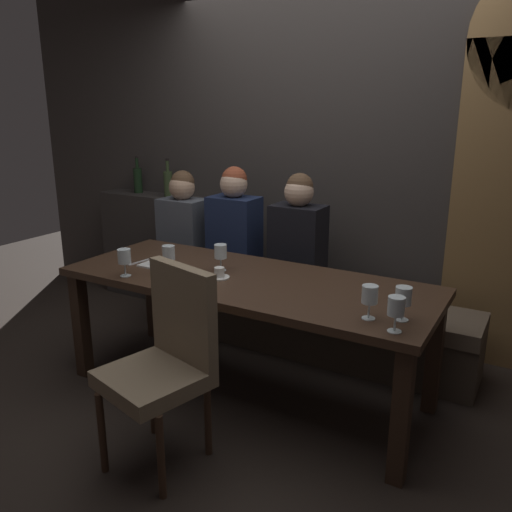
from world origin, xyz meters
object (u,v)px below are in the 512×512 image
(wine_glass_far_left, at_px, (396,307))
(dessert_plate, at_px, (159,263))
(banquette_bench, at_px, (296,318))
(wine_bottle_pale_label, at_px, (168,183))
(wine_bottle_dark_red, at_px, (138,179))
(wine_glass_near_left, at_px, (124,258))
(espresso_cup, at_px, (219,274))
(wine_glass_near_right, at_px, (169,254))
(fork_on_table, at_px, (139,262))
(wine_glass_end_left, at_px, (403,298))
(wine_glass_center_back, at_px, (370,296))
(diner_far_end, at_px, (298,236))
(wine_glass_far_right, at_px, (221,252))
(chair_near_side, at_px, (166,354))
(diner_bearded, at_px, (234,227))
(diner_redhead, at_px, (183,224))
(dining_table, at_px, (246,292))

(wine_glass_far_left, height_order, dessert_plate, wine_glass_far_left)
(banquette_bench, height_order, wine_bottle_pale_label, wine_bottle_pale_label)
(wine_bottle_dark_red, relative_size, wine_glass_near_left, 1.99)
(espresso_cup, bearing_deg, wine_bottle_dark_red, 145.15)
(wine_bottle_dark_red, height_order, wine_glass_far_left, wine_bottle_dark_red)
(banquette_bench, height_order, wine_glass_near_right, wine_glass_near_right)
(fork_on_table, bearing_deg, wine_bottle_dark_red, 139.55)
(wine_glass_end_left, distance_m, wine_glass_far_left, 0.14)
(wine_glass_end_left, bearing_deg, fork_on_table, 176.81)
(wine_glass_center_back, bearing_deg, diner_far_end, 131.20)
(espresso_cup, bearing_deg, dessert_plate, 177.30)
(wine_glass_far_right, bearing_deg, banquette_bench, 72.89)
(banquette_bench, distance_m, wine_glass_far_right, 0.93)
(banquette_bench, height_order, wine_glass_near_left, wine_glass_near_left)
(wine_glass_far_left, bearing_deg, dessert_plate, 170.58)
(wine_glass_center_back, xyz_separation_m, espresso_cup, (-0.95, 0.15, -0.09))
(wine_glass_near_right, height_order, espresso_cup, wine_glass_near_right)
(diner_far_end, xyz_separation_m, fork_on_table, (-0.75, -0.78, -0.10))
(chair_near_side, xyz_separation_m, diner_bearded, (-0.51, 1.42, 0.29))
(diner_bearded, relative_size, wine_glass_center_back, 5.12)
(wine_glass_far_right, relative_size, fork_on_table, 0.96)
(banquette_bench, height_order, dessert_plate, dessert_plate)
(banquette_bench, relative_size, espresso_cup, 20.83)
(diner_far_end, bearing_deg, diner_redhead, -179.92)
(banquette_bench, relative_size, wine_bottle_dark_red, 7.67)
(banquette_bench, xyz_separation_m, wine_glass_end_left, (0.96, -0.88, 0.62))
(dessert_plate, relative_size, fork_on_table, 1.12)
(wine_glass_far_left, bearing_deg, wine_bottle_dark_red, 153.23)
(wine_glass_end_left, bearing_deg, dessert_plate, 175.75)
(wine_glass_end_left, distance_m, espresso_cup, 1.09)
(wine_glass_near_left, bearing_deg, wine_glass_end_left, 5.52)
(espresso_cup, height_order, fork_on_table, espresso_cup)
(dining_table, xyz_separation_m, banquette_bench, (0.00, 0.70, -0.42))
(diner_bearded, bearing_deg, wine_glass_far_right, -64.23)
(wine_bottle_pale_label, distance_m, wine_glass_center_back, 2.53)
(wine_glass_near_right, bearing_deg, wine_glass_far_right, 35.13)
(dining_table, distance_m, wine_glass_end_left, 0.99)
(banquette_bench, xyz_separation_m, wine_bottle_pale_label, (-1.38, 0.31, 0.84))
(wine_glass_center_back, bearing_deg, banquette_bench, 131.07)
(wine_glass_end_left, xyz_separation_m, wine_glass_far_right, (-1.16, 0.22, 0.00))
(diner_redhead, height_order, wine_bottle_dark_red, wine_bottle_dark_red)
(fork_on_table, bearing_deg, wine_bottle_pale_label, 127.85)
(diner_bearded, relative_size, wine_glass_end_left, 5.12)
(fork_on_table, bearing_deg, dining_table, 13.89)
(chair_near_side, distance_m, wine_bottle_dark_red, 2.55)
(banquette_bench, height_order, fork_on_table, fork_on_table)
(fork_on_table, bearing_deg, wine_glass_far_right, 20.26)
(diner_bearded, height_order, wine_glass_near_right, diner_bearded)
(wine_glass_near_left, relative_size, dessert_plate, 0.86)
(wine_glass_end_left, xyz_separation_m, espresso_cup, (-1.09, 0.09, -0.09))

